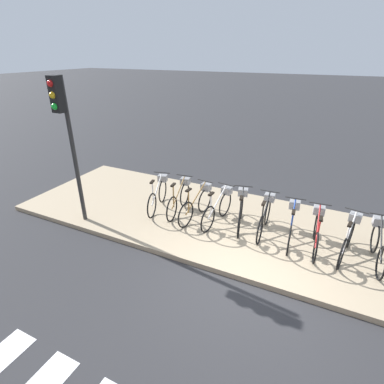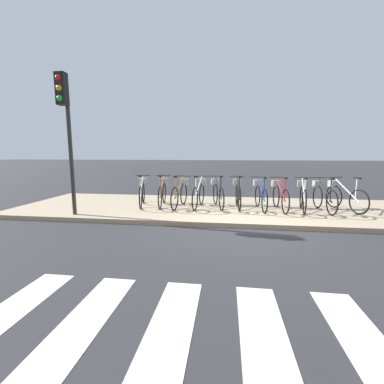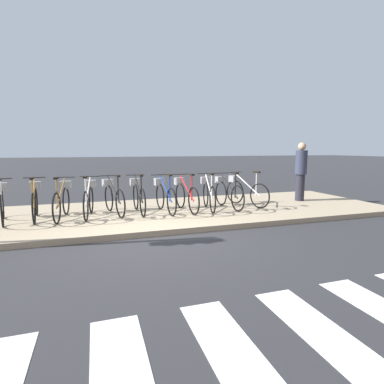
% 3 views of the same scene
% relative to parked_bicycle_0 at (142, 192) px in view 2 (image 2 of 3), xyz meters
% --- Properties ---
extents(ground_plane, '(120.00, 120.00, 0.00)m').
position_rel_parked_bicycle_0_xyz_m(ground_plane, '(2.93, -1.73, -0.55)').
color(ground_plane, '#2D2D30').
extents(sidewalk, '(13.20, 3.67, 0.12)m').
position_rel_parked_bicycle_0_xyz_m(sidewalk, '(2.93, 0.10, -0.49)').
color(sidewalk, tan).
rests_on(sidewalk, ground_plane).
extents(parked_bicycle_0, '(0.53, 1.54, 0.97)m').
position_rel_parked_bicycle_0_xyz_m(parked_bicycle_0, '(0.00, 0.00, 0.00)').
color(parked_bicycle_0, black).
rests_on(parked_bicycle_0, sidewalk).
extents(parked_bicycle_1, '(0.46, 1.57, 0.97)m').
position_rel_parked_bicycle_0_xyz_m(parked_bicycle_1, '(0.62, 0.07, 0.00)').
color(parked_bicycle_1, black).
rests_on(parked_bicycle_1, sidewalk).
extents(parked_bicycle_2, '(0.46, 1.57, 0.97)m').
position_rel_parked_bicycle_0_xyz_m(parked_bicycle_2, '(1.19, -0.03, 0.00)').
color(parked_bicycle_2, black).
rests_on(parked_bicycle_2, sidewalk).
extents(parked_bicycle_3, '(0.46, 1.57, 0.97)m').
position_rel_parked_bicycle_0_xyz_m(parked_bicycle_3, '(1.76, 0.01, 0.00)').
color(parked_bicycle_3, black).
rests_on(parked_bicycle_3, sidewalk).
extents(parked_bicycle_4, '(0.53, 1.54, 0.97)m').
position_rel_parked_bicycle_0_xyz_m(parked_bicycle_4, '(2.30, 0.10, 0.00)').
color(parked_bicycle_4, black).
rests_on(parked_bicycle_4, sidewalk).
extents(parked_bicycle_5, '(0.46, 1.58, 0.97)m').
position_rel_parked_bicycle_0_xyz_m(parked_bicycle_5, '(2.90, 0.08, 0.00)').
color(parked_bicycle_5, black).
rests_on(parked_bicycle_5, sidewalk).
extents(parked_bicycle_6, '(0.46, 1.57, 0.97)m').
position_rel_parked_bicycle_0_xyz_m(parked_bicycle_6, '(3.53, -0.05, 0.00)').
color(parked_bicycle_6, black).
rests_on(parked_bicycle_6, sidewalk).
extents(parked_bicycle_7, '(0.46, 1.57, 0.97)m').
position_rel_parked_bicycle_0_xyz_m(parked_bicycle_7, '(4.06, -0.08, 0.00)').
color(parked_bicycle_7, black).
rests_on(parked_bicycle_7, sidewalk).
extents(parked_bicycle_8, '(0.46, 1.56, 0.97)m').
position_rel_parked_bicycle_0_xyz_m(parked_bicycle_8, '(4.68, -0.07, 0.00)').
color(parked_bicycle_8, black).
rests_on(parked_bicycle_8, sidewalk).
extents(parked_bicycle_9, '(0.46, 1.57, 0.97)m').
position_rel_parked_bicycle_0_xyz_m(parked_bicycle_9, '(5.23, -0.06, 0.00)').
color(parked_bicycle_9, black).
rests_on(parked_bicycle_9, sidewalk).
extents(parked_bicycle_10, '(0.64, 1.50, 0.97)m').
position_rel_parked_bicycle_0_xyz_m(parked_bicycle_10, '(5.82, 0.11, 0.00)').
color(parked_bicycle_10, black).
rests_on(parked_bicycle_10, sidewalk).
extents(traffic_light, '(0.24, 0.40, 3.49)m').
position_rel_parked_bicycle_0_xyz_m(traffic_light, '(-1.39, -1.49, 2.08)').
color(traffic_light, '#2D2D2D').
rests_on(traffic_light, sidewalk).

